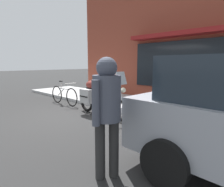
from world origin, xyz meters
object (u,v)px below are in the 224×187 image
at_px(touring_motorcycle, 99,96).
at_px(parked_bicycle, 64,95).
at_px(pedestrian_walking, 107,104).
at_px(sandwich_board_sign, 108,88).

xyz_separation_m(touring_motorcycle, parked_bicycle, (-2.19, 0.10, -0.22)).
distance_m(parked_bicycle, pedestrian_walking, 5.28).
distance_m(parked_bicycle, sandwich_board_sign, 1.75).
relative_size(parked_bicycle, pedestrian_walking, 1.02).
bearing_deg(sandwich_board_sign, touring_motorcycle, -52.18).
bearing_deg(parked_bicycle, touring_motorcycle, -2.55).
relative_size(touring_motorcycle, sandwich_board_sign, 2.30).
bearing_deg(touring_motorcycle, sandwich_board_sign, 127.82).
bearing_deg(sandwich_board_sign, pedestrian_walking, -44.18).
height_order(pedestrian_walking, sandwich_board_sign, pedestrian_walking).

